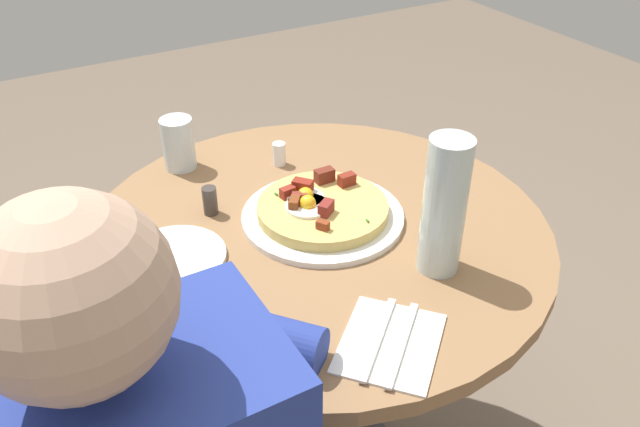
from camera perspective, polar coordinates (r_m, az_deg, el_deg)
dining_table at (r=1.32m, az=-0.22°, el=-7.09°), size 0.87×0.87×0.72m
pizza_plate at (r=1.24m, az=0.24°, el=-0.25°), size 0.31×0.31×0.01m
breakfast_pizza at (r=1.23m, az=0.08°, el=0.58°), size 0.25×0.25×0.05m
bread_plate at (r=1.16m, az=-12.59°, el=-3.72°), size 0.18×0.18×0.01m
napkin at (r=0.99m, az=6.11°, el=-11.16°), size 0.22×0.22×0.00m
fork at (r=0.99m, az=5.09°, el=-10.76°), size 0.14×0.13×0.00m
knife at (r=0.98m, az=7.16°, el=-11.19°), size 0.14×0.13×0.00m
water_glass at (r=1.41m, az=-12.24°, el=5.98°), size 0.07×0.07×0.11m
water_bottle at (r=1.07m, az=10.78°, el=0.57°), size 0.07×0.07×0.24m
salt_shaker at (r=1.41m, az=-3.58°, el=5.20°), size 0.03×0.03×0.05m
pepper_shaker at (r=1.26m, az=-9.56°, el=1.11°), size 0.03×0.03×0.06m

